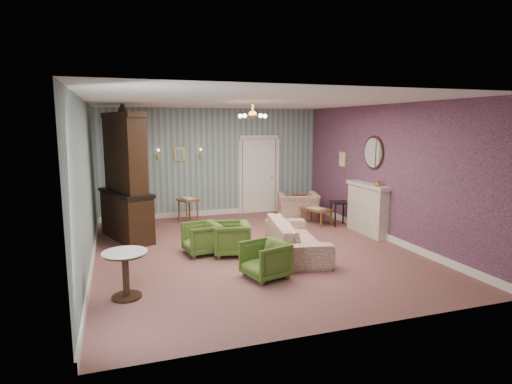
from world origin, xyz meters
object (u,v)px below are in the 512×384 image
object	(u,v)px
pedestal_table	(126,275)
olive_chair_a	(265,258)
fireplace	(367,209)
coffee_table	(316,216)
olive_chair_b	(231,237)
dresser	(124,173)
side_table_black	(339,214)
olive_chair_c	(202,237)
sofa_chintz	(296,232)
wingback_chair	(298,201)

from	to	relation	value
pedestal_table	olive_chair_a	bearing A→B (deg)	3.65
fireplace	coffee_table	xyz separation A→B (m)	(-0.68, 1.20, -0.38)
olive_chair_b	dresser	xyz separation A→B (m)	(-1.85, 1.81, 1.10)
fireplace	coffee_table	bearing A→B (deg)	119.40
dresser	coffee_table	size ratio (longest dim) A/B	3.61
side_table_black	olive_chair_c	bearing A→B (deg)	-162.03
olive_chair_c	pedestal_table	world-z (taller)	pedestal_table
olive_chair_b	olive_chair_a	bearing A→B (deg)	18.72
olive_chair_b	sofa_chintz	xyz separation A→B (m)	(1.22, -0.31, 0.08)
side_table_black	coffee_table	bearing A→B (deg)	144.73
olive_chair_b	olive_chair_c	xyz separation A→B (m)	(-0.52, 0.23, -0.01)
olive_chair_c	pedestal_table	xyz separation A→B (m)	(-1.44, -1.75, 0.02)
coffee_table	side_table_black	xyz separation A→B (m)	(0.47, -0.33, 0.10)
olive_chair_c	wingback_chair	bearing A→B (deg)	119.57
pedestal_table	olive_chair_b	bearing A→B (deg)	37.71
olive_chair_c	fireplace	bearing A→B (deg)	87.21
olive_chair_a	dresser	size ratio (longest dim) A/B	0.23
olive_chair_c	fireplace	world-z (taller)	fireplace
olive_chair_a	sofa_chintz	bearing A→B (deg)	120.66
olive_chair_b	side_table_black	xyz separation A→B (m)	(3.14, 1.42, -0.04)
wingback_chair	pedestal_table	bearing A→B (deg)	56.28
olive_chair_a	olive_chair_b	bearing A→B (deg)	172.92
fireplace	olive_chair_b	bearing A→B (deg)	-170.74
wingback_chair	dresser	size ratio (longest dim) A/B	0.36
dresser	side_table_black	xyz separation A→B (m)	(4.99, -0.40, -1.14)
fireplace	side_table_black	distance (m)	0.94
wingback_chair	dresser	xyz separation A→B (m)	(-4.38, -0.71, 1.00)
olive_chair_a	pedestal_table	distance (m)	2.18
dresser	pedestal_table	distance (m)	3.51
olive_chair_b	pedestal_table	distance (m)	2.48
olive_chair_b	sofa_chintz	world-z (taller)	sofa_chintz
olive_chair_b	sofa_chintz	distance (m)	1.27
dresser	side_table_black	size ratio (longest dim) A/B	4.78
sofa_chintz	coffee_table	size ratio (longest dim) A/B	2.73
olive_chair_b	olive_chair_c	world-z (taller)	olive_chair_b
olive_chair_c	side_table_black	xyz separation A→B (m)	(3.66, 1.19, -0.03)
coffee_table	pedestal_table	size ratio (longest dim) A/B	1.15
dresser	fireplace	size ratio (longest dim) A/B	2.07
olive_chair_c	fireplace	size ratio (longest dim) A/B	0.47
sofa_chintz	fireplace	distance (m)	2.30
sofa_chintz	fireplace	xyz separation A→B (m)	(2.13, 0.86, 0.15)
sofa_chintz	pedestal_table	size ratio (longest dim) A/B	3.14
olive_chair_b	olive_chair_c	bearing A→B (deg)	-104.06
side_table_black	pedestal_table	bearing A→B (deg)	-150.11
olive_chair_b	fireplace	bearing A→B (deg)	109.24
sofa_chintz	dresser	bearing A→B (deg)	65.54
dresser	fireplace	world-z (taller)	dresser
wingback_chair	olive_chair_b	bearing A→B (deg)	59.26
olive_chair_a	side_table_black	bearing A→B (deg)	117.82
pedestal_table	coffee_table	bearing A→B (deg)	35.14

